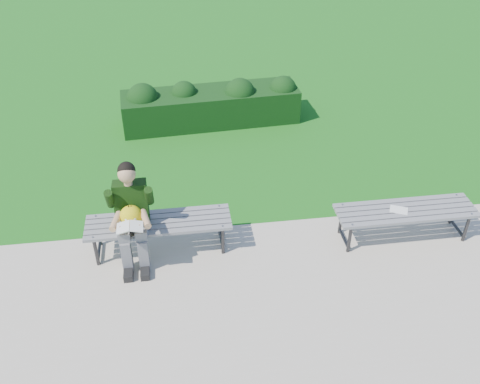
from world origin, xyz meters
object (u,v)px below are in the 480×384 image
(bench_left, at_px, (159,225))
(paper_sheet, at_px, (399,210))
(bench_right, at_px, (406,213))
(seated_boy, at_px, (131,212))
(hedge, at_px, (210,104))

(bench_left, bearing_deg, paper_sheet, -3.56)
(bench_left, xyz_separation_m, bench_right, (3.15, -0.19, 0.00))
(bench_right, relative_size, seated_boy, 1.37)
(bench_right, bearing_deg, bench_left, 176.55)
(seated_boy, distance_m, paper_sheet, 3.36)
(bench_left, xyz_separation_m, seated_boy, (-0.30, -0.10, 0.30))
(hedge, relative_size, bench_left, 1.76)
(bench_right, bearing_deg, hedge, 121.38)
(seated_boy, relative_size, paper_sheet, 4.93)
(bench_left, height_order, seated_boy, seated_boy)
(hedge, relative_size, paper_sheet, 11.88)
(bench_left, xyz_separation_m, paper_sheet, (3.05, -0.19, 0.06))
(paper_sheet, bearing_deg, bench_right, 0.00)
(bench_right, xyz_separation_m, paper_sheet, (-0.10, 0.00, 0.06))
(hedge, bearing_deg, bench_left, -105.76)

